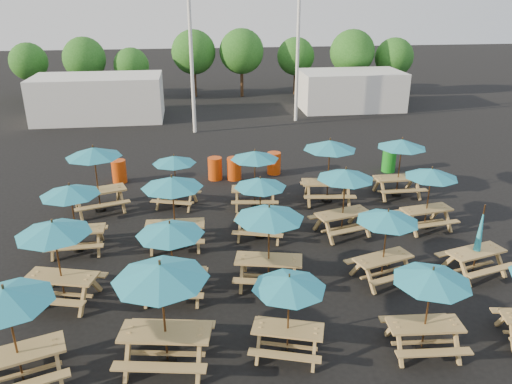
{
  "coord_description": "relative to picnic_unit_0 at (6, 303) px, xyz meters",
  "views": [
    {
      "loc": [
        -2.18,
        -14.96,
        7.86
      ],
      "look_at": [
        0.0,
        1.5,
        1.1
      ],
      "focal_mm": 35.0,
      "sensor_mm": 36.0,
      "label": 1
    }
  ],
  "objects": [
    {
      "name": "tree_6",
      "position": [
        16.28,
        28.86,
        1.38
      ],
      "size": [
        3.38,
        3.38,
        5.13
      ],
      "color": "#382314",
      "rests_on": "ground"
    },
    {
      "name": "picnic_unit_7",
      "position": [
        3.14,
        9.12,
        -0.28
      ],
      "size": [
        2.11,
        2.11,
        2.07
      ],
      "rotation": [
        0.0,
        0.0,
        -0.31
      ],
      "color": "#A48549",
      "rests_on": "ground"
    },
    {
      "name": "tree_0",
      "position": [
        -8.03,
        31.21,
        0.79
      ],
      "size": [
        2.8,
        2.8,
        4.24
      ],
      "color": "#382314",
      "rests_on": "ground"
    },
    {
      "name": "picnic_unit_11",
      "position": [
        6.16,
        8.68,
        -0.1
      ],
      "size": [
        2.06,
        2.06,
        2.28
      ],
      "rotation": [
        0.0,
        0.0,
        -0.13
      ],
      "color": "#A48549",
      "rests_on": "ground"
    },
    {
      "name": "picnic_unit_5",
      "position": [
        3.17,
        2.87,
        -0.13
      ],
      "size": [
        2.03,
        2.03,
        2.24
      ],
      "rotation": [
        0.0,
        0.0,
        -0.13
      ],
      "color": "#A48549",
      "rests_on": "ground"
    },
    {
      "name": "waste_bin_4",
      "position": [
        12.83,
        11.89,
        -1.54
      ],
      "size": [
        0.62,
        0.62,
        1.0
      ],
      "primitive_type": "cylinder",
      "color": "#18861E",
      "rests_on": "ground"
    },
    {
      "name": "tree_2",
      "position": [
        -0.35,
        29.62,
        0.58
      ],
      "size": [
        2.59,
        2.59,
        3.93
      ],
      "color": "#382314",
      "rests_on": "ground"
    },
    {
      "name": "waste_bin_2",
      "position": [
        5.64,
        11.77,
        -1.54
      ],
      "size": [
        0.62,
        0.62,
        1.0
      ],
      "primitive_type": "cylinder",
      "color": "#C9400B",
      "rests_on": "ground"
    },
    {
      "name": "picnic_unit_18",
      "position": [
        11.88,
        6.02,
        -0.13
      ],
      "size": [
        2.07,
        2.07,
        2.24
      ],
      "rotation": [
        0.0,
        0.0,
        0.15
      ],
      "color": "#A48549",
      "rests_on": "ground"
    },
    {
      "name": "tree_4",
      "position": [
        7.94,
        30.22,
        1.42
      ],
      "size": [
        3.41,
        3.41,
        5.17
      ],
      "color": "#382314",
      "rests_on": "ground"
    },
    {
      "name": "mast_0",
      "position": [
        4.04,
        19.96,
        3.96
      ],
      "size": [
        0.2,
        0.2,
        12.0
      ],
      "primitive_type": "cylinder",
      "color": "silver",
      "rests_on": "ground"
    },
    {
      "name": "picnic_unit_2",
      "position": [
        0.03,
        5.91,
        -0.09
      ],
      "size": [
        1.92,
        1.92,
        2.29
      ],
      "rotation": [
        0.0,
        0.0,
        0.04
      ],
      "color": "#A48549",
      "rests_on": "ground"
    },
    {
      "name": "mast_1",
      "position": [
        10.54,
        21.96,
        3.96
      ],
      "size": [
        0.2,
        0.2,
        12.0
      ],
      "primitive_type": "cylinder",
      "color": "silver",
      "rests_on": "ground"
    },
    {
      "name": "picnic_unit_17",
      "position": [
        11.98,
        2.94,
        -1.13
      ],
      "size": [
        2.06,
        1.9,
        2.22
      ],
      "rotation": [
        0.0,
        0.0,
        0.26
      ],
      "color": "#A48549",
      "rests_on": "ground"
    },
    {
      "name": "picnic_unit_14",
      "position": [
        8.84,
        5.97,
        -0.01
      ],
      "size": [
        2.36,
        2.36,
        2.38
      ],
      "rotation": [
        0.0,
        0.0,
        0.27
      ],
      "color": "#A48549",
      "rests_on": "ground"
    },
    {
      "name": "tree_3",
      "position": [
        4.29,
        30.68,
        1.36
      ],
      "size": [
        3.36,
        3.36,
        5.09
      ],
      "color": "#382314",
      "rests_on": "ground"
    },
    {
      "name": "waste_bin_0",
      "position": [
        0.63,
        12.08,
        -1.54
      ],
      "size": [
        0.62,
        0.62,
        1.0
      ],
      "primitive_type": "cylinder",
      "color": "#C9400B",
      "rests_on": "ground"
    },
    {
      "name": "picnic_unit_4",
      "position": [
        3.06,
        0.23,
        0.15
      ],
      "size": [
        2.4,
        2.4,
        2.57
      ],
      "rotation": [
        0.0,
        0.0,
        -0.17
      ],
      "color": "#A48549",
      "rests_on": "ground"
    },
    {
      "name": "picnic_unit_1",
      "position": [
        0.22,
        3.01,
        0.0
      ],
      "size": [
        2.38,
        2.38,
        2.4
      ],
      "rotation": [
        0.0,
        0.0,
        -0.27
      ],
      "color": "#A48549",
      "rests_on": "ground"
    },
    {
      "name": "picnic_unit_15",
      "position": [
        9.07,
        8.78,
        0.14
      ],
      "size": [
        2.29,
        2.29,
        2.55
      ],
      "rotation": [
        0.0,
        0.0,
        -0.12
      ],
      "color": "#A48549",
      "rests_on": "ground"
    },
    {
      "name": "tree_1",
      "position": [
        -3.7,
        29.86,
        1.11
      ],
      "size": [
        3.11,
        3.11,
        4.72
      ],
      "color": "#382314",
      "rests_on": "ground"
    },
    {
      "name": "picnic_unit_13",
      "position": [
        9.14,
        2.97,
        -0.18
      ],
      "size": [
        2.21,
        2.21,
        2.19
      ],
      "rotation": [
        0.0,
        0.0,
        0.3
      ],
      "color": "#A48549",
      "rests_on": "ground"
    },
    {
      "name": "waste_bin_1",
      "position": [
        4.8,
        11.9,
        -1.54
      ],
      "size": [
        0.62,
        0.62,
        1.0
      ],
      "primitive_type": "cylinder",
      "color": "#C9400B",
      "rests_on": "ground"
    },
    {
      "name": "picnic_unit_9",
      "position": [
        5.84,
        3.18,
        0.02
      ],
      "size": [
        2.33,
        2.33,
        2.41
      ],
      "rotation": [
        0.0,
        0.0,
        -0.22
      ],
      "color": "#A48549",
      "rests_on": "ground"
    },
    {
      "name": "picnic_unit_10",
      "position": [
        6.0,
        6.08,
        -0.2
      ],
      "size": [
        2.16,
        2.16,
        2.16
      ],
      "rotation": [
        0.0,
        0.0,
        -0.28
      ],
      "color": "#A48549",
      "rests_on": "ground"
    },
    {
      "name": "picnic_unit_6",
      "position": [
        3.16,
        5.82,
        0.04
      ],
      "size": [
        2.03,
        2.03,
        2.44
      ],
      "rotation": [
        0.0,
        0.0,
        -0.03
      ],
      "color": "#A48549",
      "rests_on": "ground"
    },
    {
      "name": "tree_7",
      "position": [
        19.67,
        28.88,
        0.95
      ],
      "size": [
        2.95,
        2.95,
        4.48
      ],
      "color": "#382314",
      "rests_on": "ground"
    },
    {
      "name": "picnic_unit_3",
      "position": [
        0.25,
        9.05,
        0.13
      ],
      "size": [
        2.6,
        2.6,
        2.55
      ],
      "rotation": [
        0.0,
        0.0,
        0.32
      ],
      "color": "#A48549",
      "rests_on": "ground"
    },
    {
      "name": "ground",
      "position": [
        6.04,
        5.96,
        -2.04
      ],
      "size": [
        120.0,
        120.0,
        0.0
      ],
      "primitive_type": "plane",
      "color": "black",
      "rests_on": "ground"
    },
    {
      "name": "picnic_unit_19",
      "position": [
        12.06,
        9.02,
        0.01
      ],
      "size": [
        1.97,
        1.97,
        2.41
      ],
      "rotation": [
        0.0,
        0.0,
        0.02
      ],
      "color": "#A48549",
      "rests_on": "ground"
    },
    {
      "name": "picnic_unit_12",
      "position": [
        8.96,
        -0.12,
        -0.18
      ],
      "size": [
        1.87,
        1.87,
        2.18
      ],
      "rotation": [
        0.0,
        0.0,
        -0.07
      ],
      "color": "#A48549",
      "rests_on": "ground"
    },
    {
      "name": "event_tent_1",
      "position": [
        15.04,
        24.96,
        -0.74
      ],
      "size": [
        7.0,
        4.0,
        2.6
      ],
      "primitive_type": "cube",
      "color": "silver",
      "rests_on": "ground"
    },
    {
      "name": "waste_bin_3",
      "position": [
        7.51,
        12.28,
        -1.54
      ],
      "size": [
        0.62,
        0.62,
        1.0
      ],
      "primitive_type": "cylinder",
      "color": "#C9400B",
      "rests_on": "ground"
    },
    {
      "name": "event_tent_0",
      "position": [
        -1.96,
        23.96,
        -0.64
      ],
      "size": [
        8.0,
        4.0,
        2.8
      ],
      "primitive_type": "cube",
      "color": "silver",
      "rests_on": "ground"
    },
    {
      "name": "picnic_unit_0",
      "position": [
        0.0,
        0.0,
        0.0
      ],
      "size": [
        2.44,
        2.44,
        2.39
      ],
      "rotation": [
        0.0,
        0.0,
        0.32
      ],
      "color": "#A48549",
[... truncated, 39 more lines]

